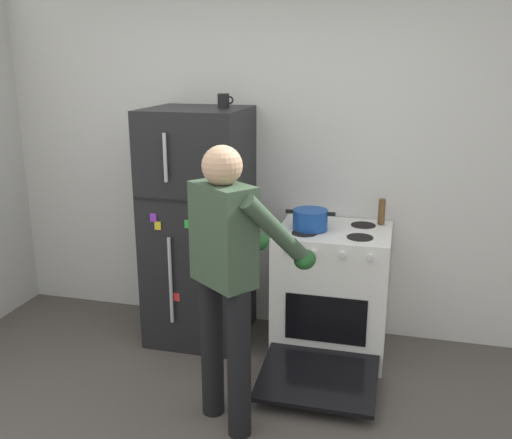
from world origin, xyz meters
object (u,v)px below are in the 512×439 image
at_px(person_cook, 230,264).
at_px(coffee_mug, 224,101).
at_px(refrigerator, 199,226).
at_px(pepper_mill, 382,211).
at_px(red_pot, 310,219).
at_px(stove_range, 332,293).

distance_m(person_cook, coffee_mug, 1.34).
relative_size(refrigerator, pepper_mill, 9.51).
distance_m(refrigerator, red_pot, 0.82).
bearing_deg(pepper_mill, stove_range, -144.02).
relative_size(stove_range, person_cook, 0.76).
distance_m(coffee_mug, pepper_mill, 1.33).
height_order(red_pot, pepper_mill, pepper_mill).
height_order(refrigerator, person_cook, refrigerator).
bearing_deg(refrigerator, person_cook, -61.69).
bearing_deg(person_cook, refrigerator, 118.31).
distance_m(refrigerator, coffee_mug, 0.91).
bearing_deg(red_pot, coffee_mug, 170.99).
bearing_deg(stove_range, coffee_mug, 175.10).
xyz_separation_m(red_pot, pepper_mill, (0.46, 0.25, 0.02)).
bearing_deg(person_cook, stove_range, 65.35).
distance_m(red_pot, pepper_mill, 0.52).
relative_size(stove_range, red_pot, 3.60).
xyz_separation_m(refrigerator, pepper_mill, (1.27, 0.20, 0.15)).
bearing_deg(refrigerator, stove_range, -1.03).
relative_size(coffee_mug, pepper_mill, 0.63).
bearing_deg(coffee_mug, person_cook, -71.43).
bearing_deg(red_pot, pepper_mill, 28.52).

